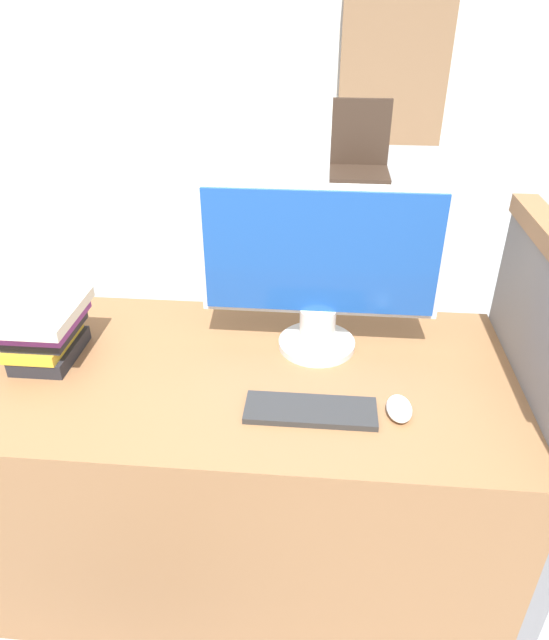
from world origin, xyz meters
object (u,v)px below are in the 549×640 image
keyboard (311,410)px  mouse (399,409)px  monitor (320,269)px  far_chair (360,159)px  book_stack (45,329)px

keyboard → mouse: bearing=4.6°
monitor → mouse: (0.21, -0.28, -0.23)m
monitor → keyboard: monitor is taller
monitor → far_chair: monitor is taller
book_stack → far_chair: far_chair is taller
far_chair → keyboard: bearing=-39.0°
monitor → mouse: 0.42m
book_stack → mouse: bearing=-9.7°
monitor → far_chair: (0.26, 2.96, -0.48)m
monitor → mouse: bearing=-53.8°
mouse → book_stack: 0.96m
mouse → book_stack: size_ratio=0.41×
mouse → book_stack: book_stack is taller
mouse → far_chair: size_ratio=0.11×
monitor → book_stack: size_ratio=2.58×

